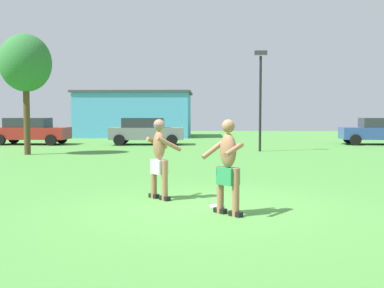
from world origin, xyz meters
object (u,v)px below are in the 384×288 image
object	(u,v)px
player_in_green	(228,165)
frisbee	(217,206)
car_gray_mid_lot	(146,131)
tree_right_field	(26,64)
car_red_far_end	(31,131)
car_blue_near_post	(379,131)
player_with_cap	(159,155)
lamp_post	(260,89)

from	to	relation	value
player_in_green	frisbee	size ratio (longest dim) A/B	5.95
player_in_green	car_gray_mid_lot	distance (m)	19.12
car_gray_mid_lot	tree_right_field	distance (m)	8.68
player_in_green	car_red_far_end	world-z (taller)	player_in_green
frisbee	car_blue_near_post	size ratio (longest dim) A/B	0.06
car_blue_near_post	car_gray_mid_lot	xyz separation A→B (m)	(-13.78, -0.45, 0.00)
car_red_far_end	tree_right_field	xyz separation A→B (m)	(2.43, -6.69, 3.20)
player_in_green	car_blue_near_post	size ratio (longest dim) A/B	0.39
player_with_cap	frisbee	bearing A→B (deg)	-31.89
frisbee	tree_right_field	bearing A→B (deg)	126.05
player_in_green	car_gray_mid_lot	size ratio (longest dim) A/B	0.39
lamp_post	tree_right_field	size ratio (longest dim) A/B	0.91
player_with_cap	car_gray_mid_lot	world-z (taller)	player_with_cap
frisbee	lamp_post	distance (m)	13.88
frisbee	car_gray_mid_lot	size ratio (longest dim) A/B	0.07
player_in_green	car_red_far_end	xyz separation A→B (m)	(-10.79, 18.66, -0.09)
player_with_cap	player_in_green	distance (m)	2.02
car_blue_near_post	car_red_far_end	xyz separation A→B (m)	(-20.65, -0.50, 0.00)
player_in_green	car_blue_near_post	world-z (taller)	player_in_green
frisbee	lamp_post	size ratio (longest dim) A/B	0.06
car_gray_mid_lot	tree_right_field	world-z (taller)	tree_right_field
frisbee	car_blue_near_post	xyz separation A→B (m)	(10.03, 18.44, 0.81)
player_in_green	player_with_cap	bearing A→B (deg)	133.07
car_blue_near_post	car_red_far_end	size ratio (longest dim) A/B	1.02
tree_right_field	player_in_green	bearing A→B (deg)	-55.08
tree_right_field	lamp_post	bearing A→B (deg)	11.14
car_gray_mid_lot	lamp_post	xyz separation A→B (m)	(6.15, -4.66, 2.21)
lamp_post	tree_right_field	world-z (taller)	tree_right_field
car_gray_mid_lot	tree_right_field	xyz separation A→B (m)	(-4.44, -6.74, 3.20)
car_gray_mid_lot	tree_right_field	bearing A→B (deg)	-123.36
player_in_green	car_blue_near_post	distance (m)	21.55
player_with_cap	car_red_far_end	size ratio (longest dim) A/B	0.39
player_with_cap	car_blue_near_post	world-z (taller)	player_with_cap
player_in_green	car_blue_near_post	xyz separation A→B (m)	(9.86, 19.17, -0.09)
car_red_far_end	player_in_green	bearing A→B (deg)	-59.96
car_gray_mid_lot	lamp_post	distance (m)	8.03
player_with_cap	lamp_post	world-z (taller)	lamp_post
player_with_cap	lamp_post	bearing A→B (deg)	74.00
lamp_post	car_blue_near_post	bearing A→B (deg)	33.79
car_red_far_end	tree_right_field	world-z (taller)	tree_right_field
car_blue_near_post	car_red_far_end	bearing A→B (deg)	-178.60
frisbee	car_red_far_end	xyz separation A→B (m)	(-10.62, 17.94, 0.81)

